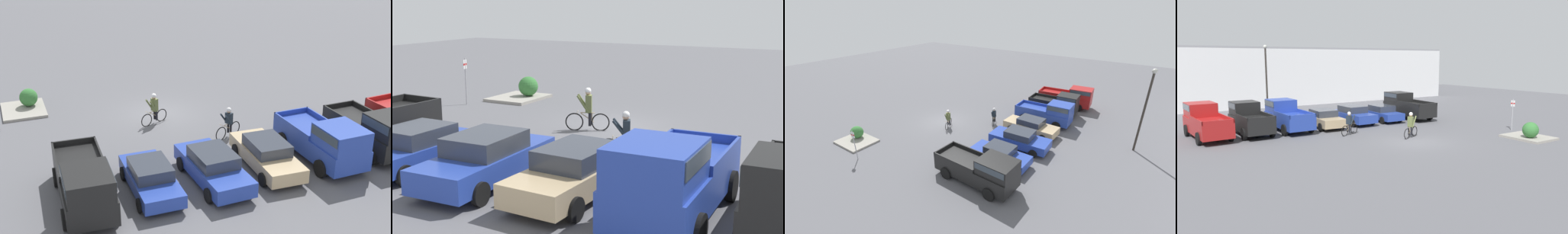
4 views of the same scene
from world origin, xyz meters
The scene contains 14 objects.
ground_plane centered at (0.00, 0.00, 0.00)m, with size 80.00×80.00×0.00m, color #56565B.
pickup_truck_0 centered at (-11.13, 8.79, 1.18)m, with size 2.48×5.69×2.29m.
pickup_truck_1 centered at (-8.30, 8.41, 1.15)m, with size 2.25×4.88×2.25m.
pickup_truck_2 centered at (-5.50, 8.53, 1.15)m, with size 2.31×5.24×2.22m.
sedan_0 centered at (-2.69, 8.00, 0.71)m, with size 2.10×4.80×1.41m.
sedan_1 centered at (0.11, 8.31, 0.74)m, with size 2.15×4.83×1.48m.
sedan_2 centered at (2.91, 8.13, 0.68)m, with size 1.97×4.44×1.36m.
pickup_truck_3 centered at (5.73, 8.42, 1.16)m, with size 2.36×5.65×2.24m.
cyclist_0 centered at (0.59, 1.19, 0.89)m, with size 1.68×0.74×1.78m.
cyclist_1 centered at (-2.45, 4.29, 0.83)m, with size 1.70×0.75×1.68m.
fire_lane_sign centered at (8.61, -0.84, 1.43)m, with size 0.08×0.30×2.37m.
lamppost centered at (-4.57, 16.03, 3.87)m, with size 0.36×0.36×6.58m.
curb_island centered at (7.15, -3.30, 0.07)m, with size 2.42×2.96×0.15m, color gray.
shrub centered at (6.78, -3.68, 0.67)m, with size 1.05×1.05×1.05m.
Camera 3 is at (17.10, 16.14, 10.82)m, focal length 24.00 mm.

